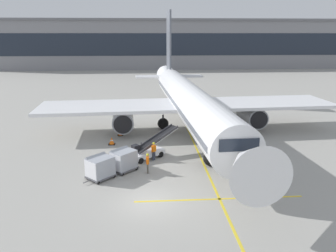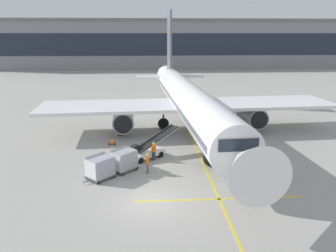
{
  "view_description": "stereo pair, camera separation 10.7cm",
  "coord_description": "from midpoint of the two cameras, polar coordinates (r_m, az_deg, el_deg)",
  "views": [
    {
      "loc": [
        -0.04,
        -20.71,
        11.28
      ],
      "look_at": [
        2.03,
        8.98,
        2.94
      ],
      "focal_mm": 35.46,
      "sensor_mm": 36.0,
      "label": 1
    },
    {
      "loc": [
        0.07,
        -20.71,
        11.28
      ],
      "look_at": [
        2.03,
        8.98,
        2.94
      ],
      "focal_mm": 35.46,
      "sensor_mm": 36.0,
      "label": 2
    }
  ],
  "objects": [
    {
      "name": "apron_guidance_line_lead_in",
      "position": [
        39.32,
        3.75,
        -1.05
      ],
      "size": [
        0.2,
        110.0,
        0.01
      ],
      "color": "yellow",
      "rests_on": "ground"
    },
    {
      "name": "apron_guidance_line_stop_bar",
      "position": [
        24.22,
        8.86,
        -12.3
      ],
      "size": [
        12.0,
        0.2,
        0.01
      ],
      "color": "yellow",
      "rests_on": "ground"
    },
    {
      "name": "baggage_cart_lead",
      "position": [
        28.41,
        -7.61,
        -5.71
      ],
      "size": [
        2.54,
        2.55,
        1.91
      ],
      "color": "#515156",
      "rests_on": "ground"
    },
    {
      "name": "terminal_building",
      "position": [
        115.22,
        1.02,
        13.92
      ],
      "size": [
        118.13,
        17.2,
        15.76
      ],
      "color": "gray",
      "rests_on": "ground"
    },
    {
      "name": "ground_crew_by_loader",
      "position": [
        29.58,
        -7.08,
        -4.82
      ],
      "size": [
        0.56,
        0.33,
        1.74
      ],
      "color": "#333847",
      "rests_on": "ground"
    },
    {
      "name": "ground_plane",
      "position": [
        23.58,
        -3.45,
        -12.96
      ],
      "size": [
        600.0,
        600.0,
        0.0
      ],
      "primitive_type": "plane",
      "color": "#9E9B93"
    },
    {
      "name": "ground_crew_by_carts",
      "position": [
        27.7,
        -3.44,
        -6.17
      ],
      "size": [
        0.25,
        0.57,
        1.74
      ],
      "color": "#514C42",
      "rests_on": "ground"
    },
    {
      "name": "parked_airplane",
      "position": [
        39.22,
        3.6,
        4.36
      ],
      "size": [
        34.76,
        44.74,
        14.87
      ],
      "color": "white",
      "rests_on": "ground"
    },
    {
      "name": "belt_loader",
      "position": [
        31.16,
        -3.35,
        -4.01
      ],
      "size": [
        5.07,
        4.36,
        2.59
      ],
      "color": "silver",
      "rests_on": "ground"
    },
    {
      "name": "safety_cone_wingtip",
      "position": [
        38.32,
        -8.07,
        -1.07
      ],
      "size": [
        0.65,
        0.65,
        0.74
      ],
      "color": "black",
      "rests_on": "ground"
    },
    {
      "name": "ground_crew_marshaller",
      "position": [
        30.38,
        -2.36,
        -4.14
      ],
      "size": [
        0.45,
        0.43,
        1.74
      ],
      "color": "#333847",
      "rests_on": "ground"
    },
    {
      "name": "baggage_cart_second",
      "position": [
        27.23,
        -11.56,
        -6.86
      ],
      "size": [
        2.54,
        2.55,
        1.91
      ],
      "color": "#515156",
      "rests_on": "ground"
    },
    {
      "name": "safety_cone_engine_keepout",
      "position": [
        35.35,
        -9.54,
        -2.54
      ],
      "size": [
        0.69,
        0.69,
        0.78
      ],
      "color": "black",
      "rests_on": "ground"
    }
  ]
}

